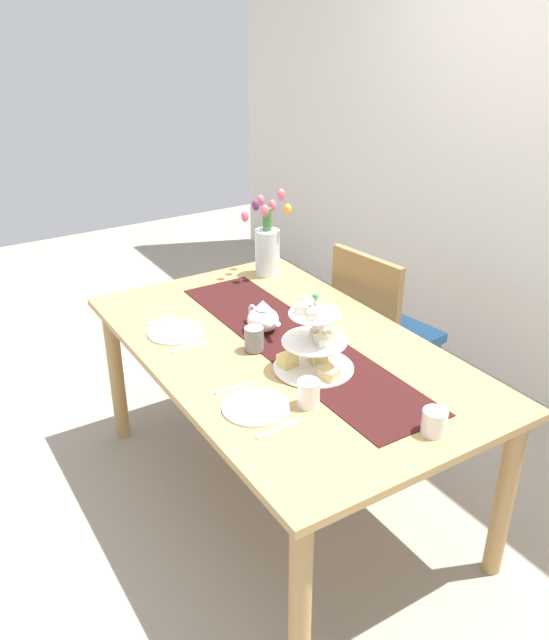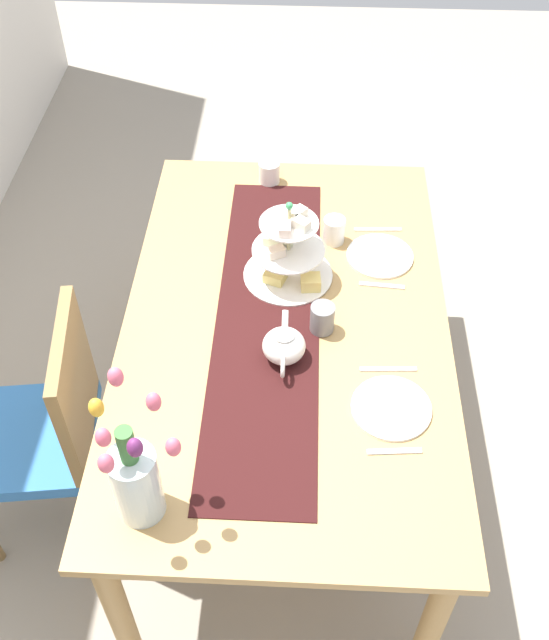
{
  "view_description": "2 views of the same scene",
  "coord_description": "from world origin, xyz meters",
  "px_view_note": "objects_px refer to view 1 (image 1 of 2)",
  "views": [
    {
      "loc": [
        1.92,
        -1.24,
        1.98
      ],
      "look_at": [
        -0.06,
        -0.0,
        0.83
      ],
      "focal_mm": 36.93,
      "sensor_mm": 36.0,
      "label": 1
    },
    {
      "loc": [
        -1.62,
        -0.04,
        2.45
      ],
      "look_at": [
        -0.08,
        0.03,
        0.82
      ],
      "focal_mm": 41.58,
      "sensor_mm": 36.0,
      "label": 2
    }
  ],
  "objects_px": {
    "fork_left": "(161,319)",
    "tiered_cake_stand": "(313,346)",
    "fork_right": "(235,388)",
    "mug_grey": "(254,339)",
    "dinner_plate_left": "(175,332)",
    "dinner_plate_right": "(256,407)",
    "knife_right": "(279,429)",
    "chair_left": "(379,327)",
    "tulip_vase": "(267,245)",
    "cream_jug": "(434,422)",
    "knife_left": "(191,347)",
    "teapot": "(263,318)",
    "dining_table": "(284,367)",
    "mug_white_text": "(309,393)"
  },
  "relations": [
    {
      "from": "fork_left",
      "to": "tiered_cake_stand",
      "type": "bearing_deg",
      "value": 24.51
    },
    {
      "from": "fork_right",
      "to": "mug_grey",
      "type": "relative_size",
      "value": 1.58
    },
    {
      "from": "dinner_plate_left",
      "to": "dinner_plate_right",
      "type": "distance_m",
      "value": 0.65
    },
    {
      "from": "dinner_plate_left",
      "to": "dinner_plate_right",
      "type": "bearing_deg",
      "value": 0.0
    },
    {
      "from": "fork_left",
      "to": "dinner_plate_left",
      "type": "bearing_deg",
      "value": 0.0
    },
    {
      "from": "tiered_cake_stand",
      "to": "knife_right",
      "type": "bearing_deg",
      "value": -50.45
    },
    {
      "from": "dinner_plate_left",
      "to": "knife_right",
      "type": "height_order",
      "value": "dinner_plate_left"
    },
    {
      "from": "chair_left",
      "to": "tulip_vase",
      "type": "relative_size",
      "value": 2.03
    },
    {
      "from": "cream_jug",
      "to": "knife_left",
      "type": "relative_size",
      "value": 0.5
    },
    {
      "from": "teapot",
      "to": "knife_left",
      "type": "xyz_separation_m",
      "value": [
        -0.03,
        -0.31,
        -0.06
      ]
    },
    {
      "from": "dinner_plate_left",
      "to": "teapot",
      "type": "bearing_deg",
      "value": 60.61
    },
    {
      "from": "dining_table",
      "to": "tulip_vase",
      "type": "relative_size",
      "value": 3.83
    },
    {
      "from": "dining_table",
      "to": "fork_left",
      "type": "distance_m",
      "value": 0.58
    },
    {
      "from": "chair_left",
      "to": "fork_right",
      "type": "height_order",
      "value": "chair_left"
    },
    {
      "from": "dinner_plate_left",
      "to": "knife_right",
      "type": "relative_size",
      "value": 1.35
    },
    {
      "from": "dining_table",
      "to": "knife_right",
      "type": "relative_size",
      "value": 10.12
    },
    {
      "from": "dinner_plate_left",
      "to": "knife_left",
      "type": "distance_m",
      "value": 0.15
    },
    {
      "from": "dining_table",
      "to": "fork_left",
      "type": "height_order",
      "value": "fork_left"
    },
    {
      "from": "chair_left",
      "to": "mug_white_text",
      "type": "distance_m",
      "value": 1.16
    },
    {
      "from": "teapot",
      "to": "knife_left",
      "type": "height_order",
      "value": "teapot"
    },
    {
      "from": "teapot",
      "to": "tulip_vase",
      "type": "height_order",
      "value": "tulip_vase"
    },
    {
      "from": "fork_right",
      "to": "knife_left",
      "type": "bearing_deg",
      "value": 180.0
    },
    {
      "from": "knife_right",
      "to": "dinner_plate_left",
      "type": "bearing_deg",
      "value": 180.0
    },
    {
      "from": "fork_left",
      "to": "knife_left",
      "type": "xyz_separation_m",
      "value": [
        0.29,
        0.0,
        0.0
      ]
    },
    {
      "from": "fork_right",
      "to": "mug_grey",
      "type": "height_order",
      "value": "mug_grey"
    },
    {
      "from": "dining_table",
      "to": "knife_right",
      "type": "xyz_separation_m",
      "value": [
        0.46,
        -0.31,
        0.09
      ]
    },
    {
      "from": "dining_table",
      "to": "chair_left",
      "type": "height_order",
      "value": "chair_left"
    },
    {
      "from": "tulip_vase",
      "to": "cream_jug",
      "type": "relative_size",
      "value": 5.28
    },
    {
      "from": "tulip_vase",
      "to": "mug_white_text",
      "type": "relative_size",
      "value": 4.73
    },
    {
      "from": "dinner_plate_left",
      "to": "fork_left",
      "type": "height_order",
      "value": "dinner_plate_left"
    },
    {
      "from": "fork_left",
      "to": "fork_right",
      "type": "relative_size",
      "value": 1.0
    },
    {
      "from": "tiered_cake_stand",
      "to": "dinner_plate_right",
      "type": "distance_m",
      "value": 0.34
    },
    {
      "from": "dining_table",
      "to": "knife_right",
      "type": "distance_m",
      "value": 0.57
    },
    {
      "from": "knife_left",
      "to": "mug_grey",
      "type": "distance_m",
      "value": 0.26
    },
    {
      "from": "tiered_cake_stand",
      "to": "tulip_vase",
      "type": "relative_size",
      "value": 0.68
    },
    {
      "from": "dining_table",
      "to": "chair_left",
      "type": "distance_m",
      "value": 0.81
    },
    {
      "from": "tulip_vase",
      "to": "mug_grey",
      "type": "bearing_deg",
      "value": -35.19
    },
    {
      "from": "cream_jug",
      "to": "dining_table",
      "type": "bearing_deg",
      "value": -172.92
    },
    {
      "from": "tulip_vase",
      "to": "dining_table",
      "type": "bearing_deg",
      "value": -26.6
    },
    {
      "from": "dinner_plate_left",
      "to": "knife_left",
      "type": "xyz_separation_m",
      "value": [
        0.14,
        0.0,
        -0.0
      ]
    },
    {
      "from": "chair_left",
      "to": "teapot",
      "type": "relative_size",
      "value": 3.82
    },
    {
      "from": "tulip_vase",
      "to": "cream_jug",
      "type": "height_order",
      "value": "tulip_vase"
    },
    {
      "from": "fork_right",
      "to": "cream_jug",
      "type": "bearing_deg",
      "value": 35.71
    },
    {
      "from": "tulip_vase",
      "to": "dinner_plate_left",
      "type": "distance_m",
      "value": 0.75
    },
    {
      "from": "cream_jug",
      "to": "tulip_vase",
      "type": "bearing_deg",
      "value": 169.99
    },
    {
      "from": "teapot",
      "to": "dinner_plate_left",
      "type": "relative_size",
      "value": 1.04
    },
    {
      "from": "chair_left",
      "to": "teapot",
      "type": "xyz_separation_m",
      "value": [
        0.12,
        -0.74,
        0.29
      ]
    },
    {
      "from": "chair_left",
      "to": "tiered_cake_stand",
      "type": "height_order",
      "value": "tiered_cake_stand"
    },
    {
      "from": "knife_right",
      "to": "mug_white_text",
      "type": "distance_m",
      "value": 0.18
    },
    {
      "from": "teapot",
      "to": "dinner_plate_left",
      "type": "distance_m",
      "value": 0.36
    }
  ]
}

